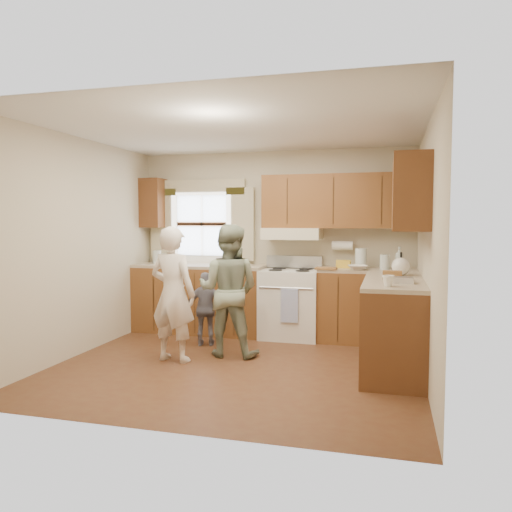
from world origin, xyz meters
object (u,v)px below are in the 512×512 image
(woman_left, at_px, (173,294))
(child, at_px, (206,309))
(woman_right, at_px, (229,290))
(stove, at_px, (291,302))

(woman_left, xyz_separation_m, child, (0.11, 0.74, -0.29))
(woman_left, bearing_deg, child, -89.68)
(woman_right, bearing_deg, woman_left, 36.02)
(stove, relative_size, woman_right, 0.71)
(woman_left, height_order, woman_right, woman_right)
(child, bearing_deg, stove, -158.78)
(child, bearing_deg, woman_right, 123.41)
(woman_right, distance_m, child, 0.62)
(woman_left, bearing_deg, woman_right, -135.08)
(stove, bearing_deg, woman_left, -126.07)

